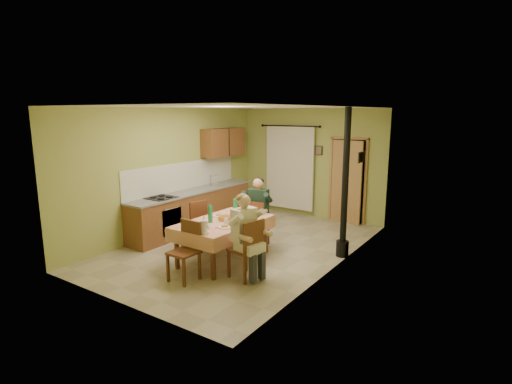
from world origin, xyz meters
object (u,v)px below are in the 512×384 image
Objects in this scene: man_right at (245,227)px; stove_flue at (344,204)px; dining_table at (224,241)px; chair_right at (246,261)px; chair_near at (184,263)px; man_far at (258,204)px; chair_left at (204,235)px; chair_far at (257,232)px.

man_right is 2.09m from stove_flue.
chair_right is (0.80, -0.42, -0.09)m from dining_table.
chair_near is 0.70× the size of man_right.
chair_right is 1.75m from man_far.
chair_left is at bearing 160.42° from dining_table.
man_far is (0.06, 1.04, 0.50)m from dining_table.
man_far reaches higher than chair_near.
chair_right is (0.74, -1.45, 0.00)m from chair_far.
man_far is (-0.75, 1.47, 0.59)m from chair_right.
chair_left reaches higher than dining_table.
man_right is (0.76, 0.64, 0.59)m from chair_near.
man_far reaches higher than chair_left.
man_far is at bearing -166.88° from stove_flue.
dining_table is 1.03m from chair_far.
chair_near is (0.02, -1.06, -0.09)m from dining_table.
chair_near reaches higher than dining_table.
chair_near reaches higher than chair_far.
man_right is at bearing -138.95° from chair_near.
chair_near is 1.02× the size of chair_left.
man_far is 1.00× the size of man_right.
man_far is 0.50× the size of stove_flue.
chair_far is 0.69× the size of man_right.
man_far is at bearing 38.67° from chair_right.
chair_left is 1.77m from man_right.
chair_right is 0.59m from man_right.
dining_table is 1.90× the size of chair_near.
chair_far is at bearing 150.16° from chair_left.
man_far is 1.63m from man_right.
chair_far is 0.59m from man_far.
chair_far is 1.00× the size of chair_left.
chair_near is at bearing -87.93° from dining_table.
stove_flue reaches higher than chair_right.
dining_table is at bearing -87.81° from chair_near.
man_far is (0.79, 0.77, 0.59)m from chair_left.
man_far reaches higher than dining_table.
man_right reaches higher than chair_left.
dining_table is at bearing -104.79° from man_far.
chair_far is 1.10m from chair_left.
chair_near is at bearing -124.46° from stove_flue.
chair_far is 0.69× the size of man_far.
man_right is at bearing -75.03° from chair_far.
chair_near is 1.16m from man_right.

